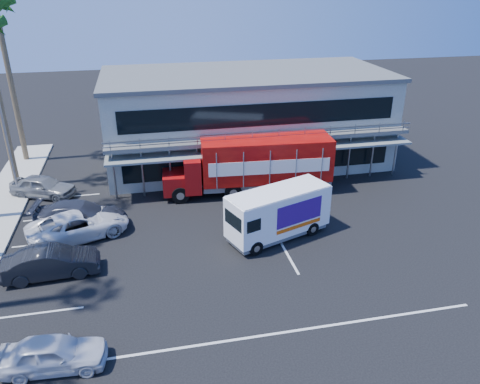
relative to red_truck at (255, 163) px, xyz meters
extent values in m
plane|color=black|center=(-2.17, -8.56, -2.18)|extent=(120.00, 120.00, 0.00)
cube|color=gray|center=(0.83, 6.44, 1.32)|extent=(22.00, 10.00, 7.00)
cube|color=#515454|center=(0.83, 6.44, 4.97)|extent=(22.40, 10.40, 0.30)
cube|color=#515454|center=(0.83, 0.84, 1.42)|extent=(22.00, 1.20, 0.25)
cube|color=gray|center=(0.83, 0.29, 1.92)|extent=(22.00, 0.08, 0.90)
cube|color=slate|center=(0.83, 0.54, 0.72)|extent=(22.00, 1.80, 0.15)
cube|color=black|center=(0.83, 1.42, -0.58)|extent=(20.00, 0.06, 1.60)
cube|color=black|center=(0.83, 1.42, 3.02)|extent=(20.00, 0.06, 1.60)
cylinder|color=brown|center=(-16.87, 4.44, 3.32)|extent=(0.44, 0.44, 11.00)
cylinder|color=brown|center=(-17.27, 9.94, 3.82)|extent=(0.44, 0.44, 12.00)
cylinder|color=gray|center=(-16.37, 2.44, 1.82)|extent=(0.14, 0.14, 8.00)
cube|color=maroon|center=(-5.63, 0.40, -1.05)|extent=(1.76, 2.65, 1.36)
cube|color=maroon|center=(-4.39, 0.31, -0.43)|extent=(1.33, 2.90, 2.38)
cube|color=black|center=(-4.39, 0.31, 0.25)|extent=(0.23, 2.40, 0.79)
cube|color=#B8120B|center=(0.81, -0.06, 0.31)|extent=(9.23, 3.46, 2.94)
cube|color=slate|center=(0.81, -0.06, -1.45)|extent=(9.20, 3.04, 0.34)
cube|color=white|center=(0.71, -1.48, 0.20)|extent=(8.31, 0.62, 0.96)
cube|color=white|center=(0.91, 1.36, 0.20)|extent=(8.31, 0.62, 0.96)
cylinder|color=black|center=(-5.38, -0.87, -1.59)|extent=(1.19, 0.36, 1.18)
cylinder|color=black|center=(-5.20, 1.62, -1.59)|extent=(1.19, 0.36, 1.18)
cylinder|color=black|center=(-1.76, -1.12, -1.59)|extent=(1.19, 0.36, 1.18)
cylinder|color=black|center=(-1.59, 1.36, -1.59)|extent=(1.19, 0.36, 1.18)
cylinder|color=black|center=(3.65, -1.51, -1.59)|extent=(1.19, 0.36, 1.18)
cylinder|color=black|center=(3.83, 0.98, -1.59)|extent=(1.19, 0.36, 1.18)
cube|color=white|center=(-0.17, -6.56, -0.46)|extent=(6.53, 4.12, 2.47)
cube|color=slate|center=(-0.17, -6.56, -1.83)|extent=(6.23, 3.84, 0.31)
cube|color=black|center=(-3.05, -7.62, -0.19)|extent=(0.66, 1.65, 0.84)
cube|color=white|center=(-0.17, -6.56, 0.80)|extent=(6.40, 4.04, 0.07)
cube|color=#3A0C74|center=(0.87, -7.32, -0.28)|extent=(2.99, 1.13, 1.32)
cube|color=#3A0C74|center=(0.13, -5.30, -0.28)|extent=(2.99, 1.13, 1.32)
cube|color=#F2590C|center=(0.87, -7.33, -1.17)|extent=(2.99, 1.12, 0.22)
cylinder|color=black|center=(-1.91, -8.20, -1.76)|extent=(0.89, 0.56, 0.85)
cylinder|color=black|center=(-2.56, -6.44, -1.76)|extent=(0.89, 0.56, 0.85)
cylinder|color=black|center=(1.90, -6.79, -1.76)|extent=(0.89, 0.56, 0.85)
cylinder|color=black|center=(1.25, -5.04, -1.76)|extent=(0.89, 0.56, 0.85)
imported|color=silver|center=(-11.67, -14.56, -1.48)|extent=(4.23, 1.92, 1.41)
imported|color=black|center=(-12.66, -7.92, -1.39)|extent=(4.87, 1.96, 1.57)
imported|color=silver|center=(-11.67, -4.16, -1.37)|extent=(6.39, 4.60, 1.62)
imported|color=#2A2C38|center=(-11.67, -2.90, -1.37)|extent=(5.92, 3.17, 1.63)
imported|color=slate|center=(-14.67, 2.24, -1.42)|extent=(4.83, 3.44, 1.53)
camera|label=1|loc=(-7.39, -29.71, 12.01)|focal=35.00mm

